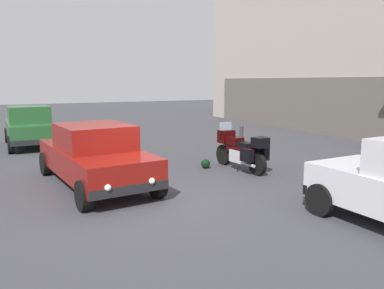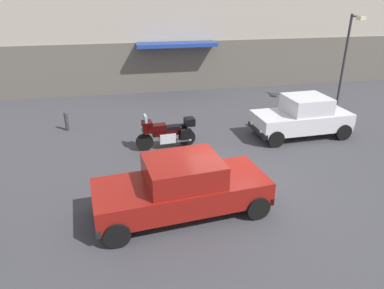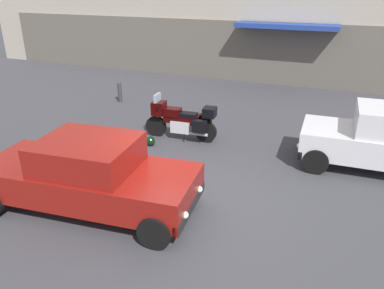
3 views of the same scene
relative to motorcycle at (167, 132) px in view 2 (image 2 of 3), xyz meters
name	(u,v)px [view 2 (image 2 of 3)]	position (x,y,z in m)	size (l,w,h in m)	color
ground_plane	(232,187)	(1.53, -3.26, -0.62)	(80.00, 80.00, 0.00)	#38383D
building_facade_rear	(170,5)	(1.53, 9.11, 4.04)	(34.65, 3.40, 9.40)	#A89E8E
motorcycle	(167,132)	(0.00, 0.00, 0.00)	(2.26, 0.81, 1.36)	black
helmet	(153,155)	(-0.64, -0.83, -0.48)	(0.28, 0.28, 0.28)	black
car_sedan_far	(182,187)	(-0.19, -4.25, 0.16)	(4.70, 2.35, 1.56)	maroon
car_wagon_end	(302,117)	(5.46, 0.10, 0.19)	(3.93, 1.93, 1.64)	silver
streetlamp_curbside	(348,51)	(9.45, 3.62, 2.09)	(0.28, 0.94, 4.41)	#2D2D33
bollard_curbside	(66,120)	(-3.90, 2.61, -0.18)	(0.16, 0.16, 0.83)	#333338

